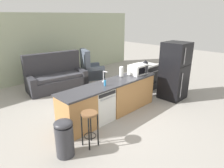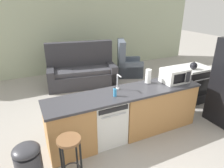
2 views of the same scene
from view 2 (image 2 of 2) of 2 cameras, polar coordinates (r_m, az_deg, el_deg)
ground_plane at (r=3.97m, az=1.90°, el=-14.42°), size 24.00×24.00×0.00m
wall_back at (r=7.31m, az=-11.37°, el=13.63°), size 10.00×0.06×2.60m
kitchen_counter at (r=3.84m, az=5.20°, el=-8.44°), size 2.94×0.66×0.90m
dishwasher at (r=3.64m, az=-1.57°, el=-10.16°), size 0.58×0.61×0.84m
stove_range at (r=5.45m, az=21.73°, el=0.07°), size 0.76×0.68×0.90m
microwave at (r=4.12m, az=17.50°, el=2.40°), size 0.50×0.37×0.28m
sink_faucet at (r=3.58m, az=1.64°, el=0.24°), size 0.07×0.18×0.30m
paper_towel_roll at (r=3.94m, az=10.31°, el=2.12°), size 0.14×0.14×0.28m
soap_bottle at (r=3.36m, az=0.86°, el=-2.38°), size 0.06×0.06×0.18m
kettle at (r=5.08m, az=22.30°, el=4.83°), size 0.21×0.17×0.19m
bar_stool at (r=2.87m, az=-11.93°, el=-18.28°), size 0.32×0.32×0.74m
trash_bin at (r=3.02m, az=-22.47°, el=-21.32°), size 0.35×0.35×0.74m
couch at (r=6.17m, az=-8.70°, el=3.48°), size 2.12×1.21×1.27m
armchair at (r=6.92m, az=4.27°, el=5.41°), size 1.06×1.09×1.20m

